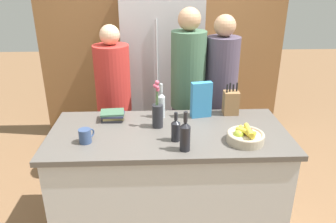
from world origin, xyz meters
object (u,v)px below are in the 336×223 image
at_px(cereal_box, 201,100).
at_px(bottle_vinegar, 176,130).
at_px(person_in_blue, 188,90).
at_px(flower_vase, 158,113).
at_px(book_stack, 113,116).
at_px(fruit_bowl, 245,136).
at_px(person_in_red_tee, 221,93).
at_px(coffee_mug, 85,136).
at_px(bottle_wine, 161,104).
at_px(knife_block, 231,102).
at_px(bottle_oil, 185,135).
at_px(person_at_sink, 114,98).
at_px(refrigerator, 162,71).

distance_m(cereal_box, bottle_vinegar, 0.48).
xyz_separation_m(cereal_box, person_in_blue, (-0.07, 0.43, -0.07)).
bearing_deg(flower_vase, book_stack, 158.12).
xyz_separation_m(fruit_bowl, person_in_red_tee, (-0.00, 0.92, -0.00)).
height_order(bottle_vinegar, person_in_blue, person_in_blue).
height_order(book_stack, person_in_red_tee, person_in_red_tee).
height_order(coffee_mug, bottle_wine, bottle_wine).
bearing_deg(bottle_wine, fruit_bowl, -38.32).
distance_m(knife_block, coffee_mug, 1.23).
relative_size(flower_vase, person_in_red_tee, 0.22).
distance_m(book_stack, bottle_oil, 0.76).
xyz_separation_m(person_in_blue, person_in_red_tee, (0.32, 0.03, -0.04)).
xyz_separation_m(coffee_mug, bottle_vinegar, (0.64, 0.00, 0.03)).
xyz_separation_m(flower_vase, cereal_box, (0.36, 0.18, 0.03)).
distance_m(person_at_sink, person_in_blue, 0.73).
bearing_deg(bottle_vinegar, book_stack, 142.30).
xyz_separation_m(coffee_mug, book_stack, (0.15, 0.38, -0.01)).
relative_size(knife_block, person_in_blue, 0.16).
height_order(bottle_wine, person_in_red_tee, person_in_red_tee).
bearing_deg(person_in_blue, bottle_wine, -143.66).
height_order(fruit_bowl, person_in_blue, person_in_blue).
height_order(knife_block, cereal_box, cereal_box).
bearing_deg(bottle_oil, book_stack, 136.25).
distance_m(flower_vase, book_stack, 0.40).
height_order(person_in_blue, person_in_red_tee, person_in_blue).
bearing_deg(flower_vase, bottle_vinegar, -61.50).
xyz_separation_m(knife_block, person_at_sink, (-1.05, 0.49, -0.12)).
xyz_separation_m(fruit_bowl, bottle_oil, (-0.44, -0.10, 0.07)).
distance_m(book_stack, person_in_red_tee, 1.10).
bearing_deg(coffee_mug, person_at_sink, 84.54).
relative_size(bottle_vinegar, person_in_red_tee, 0.13).
bearing_deg(person_at_sink, refrigerator, 74.43).
distance_m(refrigerator, book_stack, 1.33).
bearing_deg(bottle_wine, knife_block, 4.55).
relative_size(fruit_bowl, coffee_mug, 2.37).
bearing_deg(flower_vase, knife_block, 20.57).
xyz_separation_m(refrigerator, coffee_mug, (-0.59, -1.63, 0.00)).
distance_m(fruit_bowl, book_stack, 1.07).
relative_size(book_stack, person_in_red_tee, 0.12).
bearing_deg(book_stack, knife_block, 5.08).
distance_m(bottle_wine, person_at_sink, 0.72).
bearing_deg(person_in_blue, refrigerator, 83.53).
height_order(bottle_oil, person_in_blue, person_in_blue).
relative_size(bottle_vinegar, person_in_blue, 0.12).
distance_m(bottle_vinegar, person_at_sink, 1.11).
height_order(fruit_bowl, cereal_box, cereal_box).
relative_size(knife_block, flower_vase, 0.73).
relative_size(bottle_oil, bottle_vinegar, 1.29).
bearing_deg(cereal_box, flower_vase, -153.23).
height_order(coffee_mug, bottle_vinegar, bottle_vinegar).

